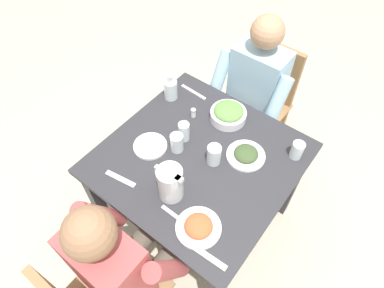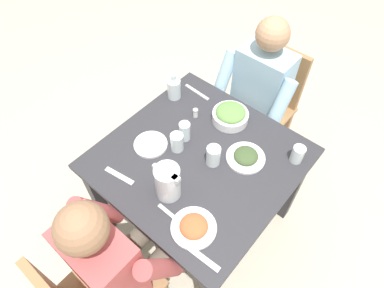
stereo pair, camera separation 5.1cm
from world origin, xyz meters
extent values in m
plane|color=#B7AD99|center=(0.00, 0.00, 0.00)|extent=(8.00, 8.00, 0.00)
cube|color=#2D2D33|center=(0.00, 0.00, 0.73)|extent=(0.95, 0.95, 0.03)
cube|color=#232328|center=(-0.42, -0.42, 0.36)|extent=(0.06, 0.06, 0.71)
cube|color=#232328|center=(0.42, -0.42, 0.36)|extent=(0.06, 0.06, 0.71)
cube|color=#232328|center=(0.42, 0.42, 0.36)|extent=(0.06, 0.06, 0.71)
cube|color=#997047|center=(-0.11, -0.88, 0.23)|extent=(0.04, 0.04, 0.45)
cube|color=#997047|center=(0.23, -0.88, 0.23)|extent=(0.04, 0.04, 0.45)
cube|color=#997047|center=(-0.11, -0.54, 0.23)|extent=(0.04, 0.04, 0.45)
cube|color=#997047|center=(0.23, -0.54, 0.23)|extent=(0.04, 0.04, 0.45)
cube|color=#997047|center=(0.06, -0.71, 0.46)|extent=(0.40, 0.40, 0.03)
cube|color=#997047|center=(0.06, -0.89, 0.69)|extent=(0.38, 0.04, 0.42)
cube|color=#997047|center=(0.12, 0.54, 0.23)|extent=(0.04, 0.04, 0.45)
cube|color=#9EC6E0|center=(0.06, -0.68, 0.73)|extent=(0.32, 0.20, 0.50)
sphere|color=tan|center=(0.06, -0.68, 1.10)|extent=(0.19, 0.19, 0.19)
cylinder|color=#665B4C|center=(-0.02, -0.49, 0.45)|extent=(0.11, 0.38, 0.11)
cylinder|color=#665B4C|center=(-0.02, -0.30, 0.24)|extent=(0.10, 0.10, 0.48)
cylinder|color=#9EC6E0|center=(-0.14, -0.54, 0.75)|extent=(0.08, 0.23, 0.37)
cylinder|color=#665B4C|center=(0.15, -0.49, 0.45)|extent=(0.11, 0.38, 0.11)
cylinder|color=#665B4C|center=(0.15, -0.30, 0.24)|extent=(0.10, 0.10, 0.48)
cylinder|color=#9EC6E0|center=(0.26, -0.54, 0.75)|extent=(0.08, 0.23, 0.37)
cube|color=#B24C4C|center=(-0.05, 0.68, 0.73)|extent=(0.32, 0.20, 0.50)
sphere|color=#936B4C|center=(-0.05, 0.68, 1.10)|extent=(0.19, 0.19, 0.19)
cylinder|color=#665B4C|center=(0.04, 0.49, 0.45)|extent=(0.11, 0.38, 0.11)
cylinder|color=#665B4C|center=(0.04, 0.30, 0.24)|extent=(0.10, 0.10, 0.48)
cylinder|color=#B24C4C|center=(0.15, 0.54, 0.75)|extent=(0.08, 0.23, 0.37)
cylinder|color=#665B4C|center=(-0.13, 0.49, 0.45)|extent=(0.11, 0.38, 0.11)
cylinder|color=#665B4C|center=(-0.13, 0.30, 0.24)|extent=(0.10, 0.10, 0.48)
cylinder|color=#B24C4C|center=(-0.25, 0.54, 0.75)|extent=(0.08, 0.23, 0.37)
cylinder|color=silver|center=(-0.02, 0.26, 0.84)|extent=(0.12, 0.12, 0.19)
cube|color=silver|center=(0.05, 0.26, 0.85)|extent=(0.02, 0.02, 0.11)
cube|color=silver|center=(-0.08, 0.26, 0.92)|extent=(0.04, 0.03, 0.02)
cylinder|color=white|center=(0.03, -0.31, 0.77)|extent=(0.20, 0.20, 0.05)
ellipsoid|color=#608E47|center=(0.03, -0.31, 0.80)|extent=(0.17, 0.17, 0.06)
cylinder|color=white|center=(-0.19, -0.15, 0.75)|extent=(0.20, 0.20, 0.01)
ellipsoid|color=#3D512D|center=(-0.19, -0.15, 0.77)|extent=(0.13, 0.13, 0.05)
cylinder|color=white|center=(0.24, 0.11, 0.75)|extent=(0.18, 0.18, 0.01)
ellipsoid|color=white|center=(0.24, 0.11, 0.76)|extent=(0.11, 0.11, 0.04)
cylinder|color=white|center=(-0.24, 0.32, 0.75)|extent=(0.21, 0.21, 0.01)
ellipsoid|color=#CC5B33|center=(-0.24, 0.32, 0.77)|extent=(0.13, 0.13, 0.05)
cylinder|color=silver|center=(0.12, 0.03, 0.79)|extent=(0.07, 0.07, 0.11)
cylinder|color=silver|center=(-0.07, -0.02, 0.80)|extent=(0.07, 0.07, 0.11)
cylinder|color=silver|center=(-0.39, -0.31, 0.79)|extent=(0.06, 0.06, 0.10)
cylinder|color=silver|center=(0.14, -0.05, 0.80)|extent=(0.06, 0.06, 0.11)
cylinder|color=silver|center=(0.40, -0.25, 0.80)|extent=(0.08, 0.08, 0.12)
cylinder|color=#993333|center=(0.40, -0.25, 0.78)|extent=(0.07, 0.07, 0.07)
cylinder|color=silver|center=(0.40, -0.25, 0.88)|extent=(0.03, 0.03, 0.04)
cylinder|color=white|center=(0.20, -0.21, 0.76)|extent=(0.03, 0.03, 0.04)
cylinder|color=#B2B2B7|center=(0.20, -0.21, 0.79)|extent=(0.03, 0.03, 0.01)
cube|color=silver|center=(0.22, 0.35, 0.74)|extent=(0.17, 0.05, 0.01)
cube|color=silver|center=(-0.13, 0.34, 0.74)|extent=(0.19, 0.02, 0.01)
cube|color=silver|center=(-0.35, 0.40, 0.74)|extent=(0.17, 0.03, 0.01)
cube|color=silver|center=(0.32, -0.36, 0.74)|extent=(0.19, 0.03, 0.01)
camera|label=1|loc=(-0.60, 0.83, 2.16)|focal=31.42mm
camera|label=2|loc=(-0.63, 0.80, 2.16)|focal=31.42mm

